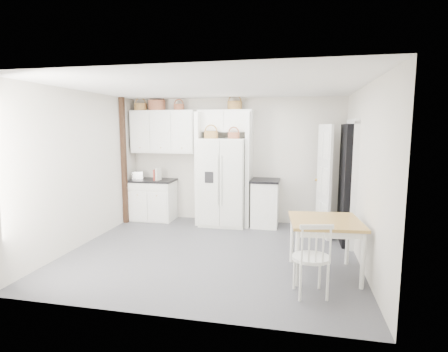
# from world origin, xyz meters

# --- Properties ---
(floor) EXTENTS (4.50, 4.50, 0.00)m
(floor) POSITION_xyz_m (0.00, 0.00, 0.00)
(floor) COLOR #535353
(floor) RESTS_ON ground
(ceiling) EXTENTS (4.50, 4.50, 0.00)m
(ceiling) POSITION_xyz_m (0.00, 0.00, 2.60)
(ceiling) COLOR white
(ceiling) RESTS_ON wall_back
(wall_back) EXTENTS (4.50, 0.00, 4.50)m
(wall_back) POSITION_xyz_m (0.00, 2.00, 1.30)
(wall_back) COLOR beige
(wall_back) RESTS_ON floor
(wall_left) EXTENTS (0.00, 4.00, 4.00)m
(wall_left) POSITION_xyz_m (-2.25, 0.00, 1.30)
(wall_left) COLOR beige
(wall_left) RESTS_ON floor
(wall_right) EXTENTS (0.00, 4.00, 4.00)m
(wall_right) POSITION_xyz_m (2.25, 0.00, 1.30)
(wall_right) COLOR beige
(wall_right) RESTS_ON floor
(refrigerator) EXTENTS (0.92, 0.74, 1.78)m
(refrigerator) POSITION_xyz_m (-0.15, 1.65, 0.89)
(refrigerator) COLOR white
(refrigerator) RESTS_ON floor
(base_cab_left) EXTENTS (0.91, 0.57, 0.84)m
(base_cab_left) POSITION_xyz_m (-1.73, 1.70, 0.42)
(base_cab_left) COLOR white
(base_cab_left) RESTS_ON floor
(base_cab_right) EXTENTS (0.52, 0.62, 0.91)m
(base_cab_right) POSITION_xyz_m (0.70, 1.70, 0.46)
(base_cab_right) COLOR white
(base_cab_right) RESTS_ON floor
(dining_table) EXTENTS (1.00, 1.00, 0.76)m
(dining_table) POSITION_xyz_m (1.70, -0.52, 0.38)
(dining_table) COLOR olive
(dining_table) RESTS_ON floor
(windsor_chair) EXTENTS (0.53, 0.50, 0.92)m
(windsor_chair) POSITION_xyz_m (1.50, -1.17, 0.46)
(windsor_chair) COLOR white
(windsor_chair) RESTS_ON floor
(counter_left) EXTENTS (0.95, 0.61, 0.04)m
(counter_left) POSITION_xyz_m (-1.73, 1.70, 0.86)
(counter_left) COLOR black
(counter_left) RESTS_ON base_cab_left
(counter_right) EXTENTS (0.56, 0.66, 0.04)m
(counter_right) POSITION_xyz_m (0.70, 1.70, 0.94)
(counter_right) COLOR black
(counter_right) RESTS_ON base_cab_right
(toaster) EXTENTS (0.26, 0.18, 0.17)m
(toaster) POSITION_xyz_m (-2.06, 1.70, 0.96)
(toaster) COLOR silver
(toaster) RESTS_ON counter_left
(cookbook_red) EXTENTS (0.06, 0.15, 0.22)m
(cookbook_red) POSITION_xyz_m (-1.65, 1.62, 0.99)
(cookbook_red) COLOR #A53226
(cookbook_red) RESTS_ON counter_left
(cookbook_cream) EXTENTS (0.07, 0.18, 0.26)m
(cookbook_cream) POSITION_xyz_m (-1.56, 1.62, 1.01)
(cookbook_cream) COLOR silver
(cookbook_cream) RESTS_ON counter_left
(basket_upper_a) EXTENTS (0.27, 0.27, 0.15)m
(basket_upper_a) POSITION_xyz_m (-2.02, 1.83, 2.43)
(basket_upper_a) COLOR brown
(basket_upper_a) RESTS_ON upper_cabinet
(basket_upper_b) EXTENTS (0.36, 0.36, 0.21)m
(basket_upper_b) POSITION_xyz_m (-1.64, 1.83, 2.46)
(basket_upper_b) COLOR brown
(basket_upper_b) RESTS_ON upper_cabinet
(basket_upper_c) EXTENTS (0.22, 0.22, 0.13)m
(basket_upper_c) POSITION_xyz_m (-1.15, 1.83, 2.41)
(basket_upper_c) COLOR brown
(basket_upper_c) RESTS_ON upper_cabinet
(basket_bridge_b) EXTENTS (0.29, 0.29, 0.17)m
(basket_bridge_b) POSITION_xyz_m (0.04, 1.83, 2.43)
(basket_bridge_b) COLOR brown
(basket_bridge_b) RESTS_ON bridge_cabinet
(basket_fridge_a) EXTENTS (0.28, 0.28, 0.15)m
(basket_fridge_a) POSITION_xyz_m (-0.39, 1.55, 1.85)
(basket_fridge_a) COLOR brown
(basket_fridge_a) RESTS_ON refrigerator
(basket_fridge_b) EXTENTS (0.23, 0.23, 0.12)m
(basket_fridge_b) POSITION_xyz_m (0.07, 1.55, 1.84)
(basket_fridge_b) COLOR brown
(basket_fridge_b) RESTS_ON refrigerator
(upper_cabinet) EXTENTS (1.40, 0.34, 0.90)m
(upper_cabinet) POSITION_xyz_m (-1.50, 1.83, 1.90)
(upper_cabinet) COLOR white
(upper_cabinet) RESTS_ON wall_back
(bridge_cabinet) EXTENTS (1.12, 0.34, 0.45)m
(bridge_cabinet) POSITION_xyz_m (-0.15, 1.83, 2.12)
(bridge_cabinet) COLOR white
(bridge_cabinet) RESTS_ON wall_back
(fridge_panel_left) EXTENTS (0.08, 0.60, 2.30)m
(fridge_panel_left) POSITION_xyz_m (-0.66, 1.70, 1.15)
(fridge_panel_left) COLOR white
(fridge_panel_left) RESTS_ON floor
(fridge_panel_right) EXTENTS (0.08, 0.60, 2.30)m
(fridge_panel_right) POSITION_xyz_m (0.36, 1.70, 1.15)
(fridge_panel_right) COLOR white
(fridge_panel_right) RESTS_ON floor
(trim_post) EXTENTS (0.09, 0.09, 2.60)m
(trim_post) POSITION_xyz_m (-2.20, 1.35, 1.30)
(trim_post) COLOR black
(trim_post) RESTS_ON floor
(doorway_void) EXTENTS (0.18, 0.85, 2.05)m
(doorway_void) POSITION_xyz_m (2.16, 1.00, 1.02)
(doorway_void) COLOR black
(doorway_void) RESTS_ON floor
(door_slab) EXTENTS (0.21, 0.79, 2.05)m
(door_slab) POSITION_xyz_m (1.80, 1.33, 1.02)
(door_slab) COLOR white
(door_slab) RESTS_ON floor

